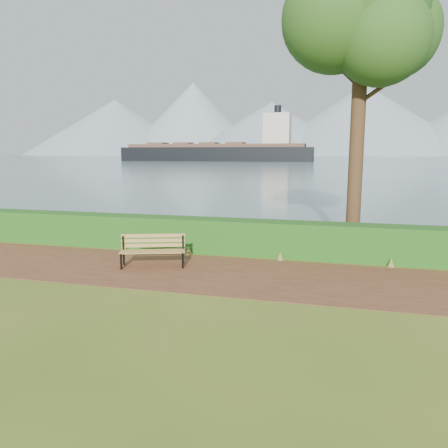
# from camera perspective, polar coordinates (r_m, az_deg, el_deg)

# --- Properties ---
(ground) EXTENTS (140.00, 140.00, 0.00)m
(ground) POSITION_cam_1_polar(r_m,az_deg,el_deg) (10.70, -2.73, -6.80)
(ground) COLOR #48611B
(ground) RESTS_ON ground
(path) EXTENTS (40.00, 3.40, 0.01)m
(path) POSITION_cam_1_polar(r_m,az_deg,el_deg) (10.97, -2.25, -6.35)
(path) COLOR #4F281B
(path) RESTS_ON ground
(hedge) EXTENTS (32.00, 0.85, 1.00)m
(hedge) POSITION_cam_1_polar(r_m,az_deg,el_deg) (13.01, 0.72, -1.60)
(hedge) COLOR #1A4D16
(hedge) RESTS_ON ground
(water) EXTENTS (700.00, 510.00, 0.00)m
(water) POSITION_cam_1_polar(r_m,az_deg,el_deg) (269.82, 14.43, 8.47)
(water) COLOR slate
(water) RESTS_ON ground
(mountains) EXTENTS (585.00, 190.00, 70.00)m
(mountains) POSITION_cam_1_polar(r_m,az_deg,el_deg) (416.75, 13.54, 12.54)
(mountains) COLOR #798BA1
(mountains) RESTS_ON ground
(bench) EXTENTS (1.74, 0.99, 0.84)m
(bench) POSITION_cam_1_polar(r_m,az_deg,el_deg) (11.61, -9.27, -3.14)
(bench) COLOR black
(bench) RESTS_ON ground
(tree) EXTENTS (4.56, 3.92, 9.31)m
(tree) POSITION_cam_1_polar(r_m,az_deg,el_deg) (14.51, 17.69, 24.72)
(tree) COLOR #3A2717
(tree) RESTS_ON ground
(cargo_ship) EXTENTS (62.28, 10.42, 18.88)m
(cargo_ship) POSITION_cam_1_polar(r_m,az_deg,el_deg) (142.35, -0.23, 9.33)
(cargo_ship) COLOR black
(cargo_ship) RESTS_ON ground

